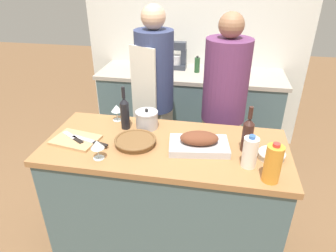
# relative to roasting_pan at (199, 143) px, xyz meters

# --- Properties ---
(ground_plane) EXTENTS (12.00, 12.00, 0.00)m
(ground_plane) POSITION_rel_roasting_pan_xyz_m (-0.22, 0.01, -0.96)
(ground_plane) COLOR brown
(kitchen_island) EXTENTS (1.58, 0.69, 0.91)m
(kitchen_island) POSITION_rel_roasting_pan_xyz_m (-0.22, 0.01, -0.50)
(kitchen_island) COLOR #4C666B
(kitchen_island) RESTS_ON ground_plane
(back_counter) EXTENTS (1.96, 0.60, 0.93)m
(back_counter) POSITION_rel_roasting_pan_xyz_m (-0.22, 1.44, -0.49)
(back_counter) COLOR #4C666B
(back_counter) RESTS_ON ground_plane
(back_wall) EXTENTS (2.46, 0.10, 2.55)m
(back_wall) POSITION_rel_roasting_pan_xyz_m (-0.22, 1.79, 0.32)
(back_wall) COLOR silver
(back_wall) RESTS_ON ground_plane
(roasting_pan) EXTENTS (0.40, 0.27, 0.12)m
(roasting_pan) POSITION_rel_roasting_pan_xyz_m (0.00, 0.00, 0.00)
(roasting_pan) COLOR #BCBCC1
(roasting_pan) RESTS_ON kitchen_island
(wicker_basket) EXTENTS (0.27, 0.27, 0.04)m
(wicker_basket) POSITION_rel_roasting_pan_xyz_m (-0.41, -0.02, -0.02)
(wicker_basket) COLOR brown
(wicker_basket) RESTS_ON kitchen_island
(cutting_board) EXTENTS (0.32, 0.25, 0.02)m
(cutting_board) POSITION_rel_roasting_pan_xyz_m (-0.81, -0.05, -0.04)
(cutting_board) COLOR tan
(cutting_board) RESTS_ON kitchen_island
(stock_pot) EXTENTS (0.16, 0.16, 0.15)m
(stock_pot) POSITION_rel_roasting_pan_xyz_m (-0.39, 0.22, 0.02)
(stock_pot) COLOR #B7B7BC
(stock_pot) RESTS_ON kitchen_island
(mixing_bowl) EXTENTS (0.16, 0.16, 0.05)m
(mixing_bowl) POSITION_rel_roasting_pan_xyz_m (0.44, -0.03, -0.02)
(mixing_bowl) COLOR beige
(mixing_bowl) RESTS_ON kitchen_island
(juice_jug) EXTENTS (0.09, 0.09, 0.23)m
(juice_jug) POSITION_rel_roasting_pan_xyz_m (0.41, -0.24, 0.06)
(juice_jug) COLOR orange
(juice_jug) RESTS_ON kitchen_island
(milk_jug) EXTENTS (0.09, 0.09, 0.20)m
(milk_jug) POSITION_rel_roasting_pan_xyz_m (0.30, -0.13, 0.05)
(milk_jug) COLOR white
(milk_jug) RESTS_ON kitchen_island
(wine_bottle_green) EXTENTS (0.07, 0.07, 0.30)m
(wine_bottle_green) POSITION_rel_roasting_pan_xyz_m (0.29, 0.04, 0.07)
(wine_bottle_green) COLOR #381E19
(wine_bottle_green) RESTS_ON kitchen_island
(wine_bottle_dark) EXTENTS (0.06, 0.06, 0.31)m
(wine_bottle_dark) POSITION_rel_roasting_pan_xyz_m (-0.54, 0.18, 0.08)
(wine_bottle_dark) COLOR black
(wine_bottle_dark) RESTS_ON kitchen_island
(wine_glass_left) EXTENTS (0.08, 0.08, 0.12)m
(wine_glass_left) POSITION_rel_roasting_pan_xyz_m (-0.58, -0.21, 0.05)
(wine_glass_left) COLOR silver
(wine_glass_left) RESTS_ON kitchen_island
(wine_glass_right) EXTENTS (0.08, 0.08, 0.12)m
(wine_glass_right) POSITION_rel_roasting_pan_xyz_m (-0.64, 0.29, 0.05)
(wine_glass_right) COLOR silver
(wine_glass_right) RESTS_ON kitchen_island
(knife_chef) EXTENTS (0.27, 0.10, 0.01)m
(knife_chef) POSITION_rel_roasting_pan_xyz_m (-0.69, -0.07, -0.02)
(knife_chef) COLOR #B7B7BC
(knife_chef) RESTS_ON cutting_board
(knife_paring) EXTENTS (0.19, 0.14, 0.01)m
(knife_paring) POSITION_rel_roasting_pan_xyz_m (-0.82, -0.05, -0.02)
(knife_paring) COLOR #B7B7BC
(knife_paring) RESTS_ON cutting_board
(stand_mixer) EXTENTS (0.18, 0.14, 0.29)m
(stand_mixer) POSITION_rel_roasting_pan_xyz_m (-0.37, 1.56, 0.09)
(stand_mixer) COLOR #333842
(stand_mixer) RESTS_ON back_counter
(condiment_bottle_tall) EXTENTS (0.05, 0.05, 0.21)m
(condiment_bottle_tall) POSITION_rel_roasting_pan_xyz_m (-0.84, 1.40, 0.07)
(condiment_bottle_tall) COLOR maroon
(condiment_bottle_tall) RESTS_ON back_counter
(condiment_bottle_short) EXTENTS (0.06, 0.06, 0.17)m
(condiment_bottle_short) POSITION_rel_roasting_pan_xyz_m (-0.16, 1.47, 0.05)
(condiment_bottle_short) COLOR #234C28
(condiment_bottle_short) RESTS_ON back_counter
(condiment_bottle_extra) EXTENTS (0.06, 0.06, 0.15)m
(condiment_bottle_extra) POSITION_rel_roasting_pan_xyz_m (0.14, 1.47, 0.04)
(condiment_bottle_extra) COLOR #234C28
(condiment_bottle_extra) RESTS_ON back_counter
(person_cook_aproned) EXTENTS (0.34, 0.36, 1.68)m
(person_cook_aproned) POSITION_rel_roasting_pan_xyz_m (-0.46, 0.77, -0.02)
(person_cook_aproned) COLOR beige
(person_cook_aproned) RESTS_ON ground_plane
(person_cook_guest) EXTENTS (0.36, 0.36, 1.65)m
(person_cook_guest) POSITION_rel_roasting_pan_xyz_m (0.14, 0.70, -0.05)
(person_cook_guest) COLOR beige
(person_cook_guest) RESTS_ON ground_plane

